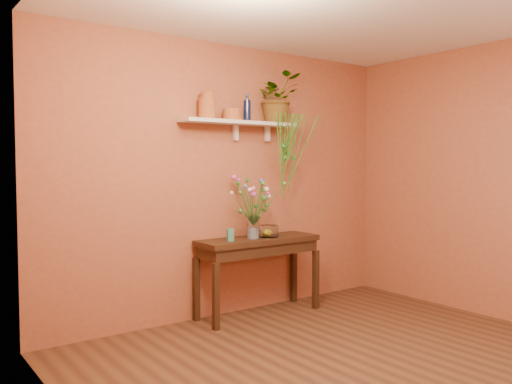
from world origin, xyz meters
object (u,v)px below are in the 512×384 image
at_px(bouquet, 255,196).
at_px(blue_bottle, 247,110).
at_px(sideboard, 258,249).
at_px(glass_bowl, 269,232).
at_px(glass_vase, 253,229).
at_px(spider_plant, 277,98).
at_px(terracotta_jug, 207,105).

bearing_deg(bouquet, blue_bottle, 102.90).
bearing_deg(blue_bottle, bouquet, -77.10).
height_order(blue_bottle, bouquet, blue_bottle).
relative_size(sideboard, blue_bottle, 4.84).
relative_size(bouquet, glass_bowl, 2.58).
xyz_separation_m(blue_bottle, glass_bowl, (0.20, -0.09, -1.21)).
xyz_separation_m(blue_bottle, glass_vase, (0.00, -0.10, -1.17)).
relative_size(blue_bottle, bouquet, 0.53).
height_order(spider_plant, glass_vase, spider_plant).
relative_size(sideboard, glass_vase, 5.53).
height_order(blue_bottle, glass_bowl, blue_bottle).
bearing_deg(glass_bowl, bouquet, -178.31).
relative_size(sideboard, terracotta_jug, 4.57).
xyz_separation_m(terracotta_jug, bouquet, (0.45, -0.15, -0.87)).
relative_size(blue_bottle, spider_plant, 0.51).
relative_size(glass_vase, bouquet, 0.46).
bearing_deg(terracotta_jug, bouquet, -18.27).
xyz_separation_m(glass_vase, glass_bowl, (0.20, 0.00, -0.05)).
distance_m(sideboard, bouquet, 0.54).
bearing_deg(sideboard, glass_bowl, -12.67).
relative_size(sideboard, glass_bowl, 6.62).
bearing_deg(sideboard, spider_plant, 18.47).
distance_m(blue_bottle, glass_bowl, 1.23).
xyz_separation_m(terracotta_jug, blue_bottle, (0.43, -0.05, -0.03)).
bearing_deg(glass_bowl, glass_vase, -178.98).
xyz_separation_m(terracotta_jug, spider_plant, (0.83, -0.02, 0.12)).
distance_m(blue_bottle, glass_vase, 1.17).
bearing_deg(glass_vase, sideboard, 17.62).
xyz_separation_m(bouquet, glass_bowl, (0.18, 0.01, -0.37)).
relative_size(sideboard, bouquet, 2.57).
bearing_deg(spider_plant, sideboard, -161.53).
bearing_deg(glass_vase, bouquet, -4.77).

